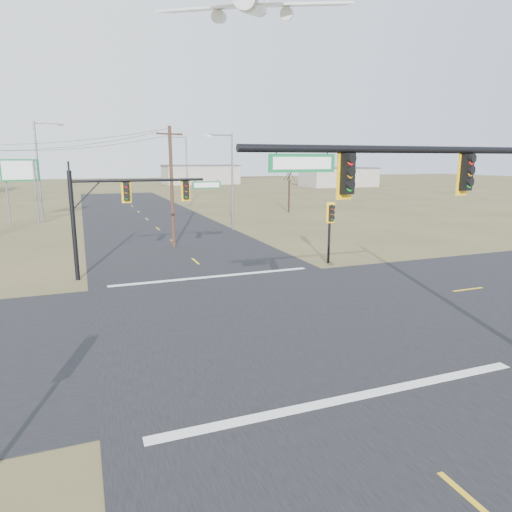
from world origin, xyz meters
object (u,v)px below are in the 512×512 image
(mast_arm_near, at_px, (475,203))
(utility_pole_near, at_px, (172,186))
(streetlight_c, at_px, (40,167))
(mast_arm_far, at_px, (131,200))
(streetlight_b, at_px, (185,168))
(streetlight_a, at_px, (230,177))
(pedestal_signal_ne, at_px, (331,219))
(highway_sign, at_px, (20,179))
(bare_tree_c, at_px, (289,172))

(mast_arm_near, height_order, utility_pole_near, utility_pole_near)
(utility_pole_near, xyz_separation_m, streetlight_c, (-10.45, 19.36, 1.21))
(mast_arm_far, xyz_separation_m, streetlight_b, (11.48, 37.77, 1.12))
(mast_arm_near, relative_size, streetlight_c, 1.04)
(streetlight_a, bearing_deg, pedestal_signal_ne, -67.46)
(utility_pole_near, bearing_deg, highway_sign, 123.69)
(utility_pole_near, height_order, highway_sign, utility_pole_near)
(streetlight_a, distance_m, streetlight_b, 22.97)
(pedestal_signal_ne, height_order, highway_sign, highway_sign)
(mast_arm_near, bearing_deg, mast_arm_far, 100.09)
(streetlight_b, bearing_deg, pedestal_signal_ne, -85.87)
(pedestal_signal_ne, xyz_separation_m, streetlight_a, (-1.70, 16.29, 2.18))
(mast_arm_far, bearing_deg, streetlight_c, 103.82)
(bare_tree_c, bearing_deg, highway_sign, -179.97)
(highway_sign, bearing_deg, streetlight_c, 5.07)
(highway_sign, bearing_deg, mast_arm_near, -82.82)
(mast_arm_near, bearing_deg, pedestal_signal_ne, 59.17)
(mast_arm_near, distance_m, highway_sign, 47.00)
(streetlight_b, bearing_deg, utility_pole_near, -101.70)
(utility_pole_near, height_order, bare_tree_c, utility_pole_near)
(mast_arm_near, xyz_separation_m, streetlight_b, (3.27, 54.97, 0.08))
(mast_arm_far, height_order, pedestal_signal_ne, mast_arm_far)
(mast_arm_far, bearing_deg, streetlight_b, 73.49)
(streetlight_b, distance_m, streetlight_c, 20.80)
(pedestal_signal_ne, xyz_separation_m, utility_pole_near, (-8.63, 9.49, 1.82))
(mast_arm_near, relative_size, streetlight_a, 1.20)
(mast_arm_near, relative_size, utility_pole_near, 1.20)
(mast_arm_near, distance_m, streetlight_a, 32.13)
(pedestal_signal_ne, height_order, streetlight_c, streetlight_c)
(streetlight_a, relative_size, streetlight_b, 0.92)
(streetlight_a, bearing_deg, mast_arm_far, -109.63)
(streetlight_c, distance_m, bare_tree_c, 29.24)
(mast_arm_far, distance_m, pedestal_signal_ne, 12.72)
(streetlight_c, bearing_deg, bare_tree_c, -9.39)
(pedestal_signal_ne, bearing_deg, highway_sign, 138.87)
(utility_pole_near, distance_m, bare_tree_c, 26.49)
(streetlight_b, bearing_deg, mast_arm_near, -90.83)
(highway_sign, distance_m, streetlight_c, 2.46)
(utility_pole_near, bearing_deg, bare_tree_c, 44.89)
(highway_sign, bearing_deg, streetlight_b, 15.23)
(streetlight_c, bearing_deg, streetlight_b, 21.87)
(utility_pole_near, relative_size, bare_tree_c, 1.40)
(utility_pole_near, relative_size, streetlight_a, 1.01)
(mast_arm_far, distance_m, bare_tree_c, 35.06)
(mast_arm_near, height_order, streetlight_b, streetlight_b)
(pedestal_signal_ne, bearing_deg, streetlight_c, 135.54)
(streetlight_c, bearing_deg, mast_arm_far, -84.67)
(pedestal_signal_ne, height_order, streetlight_a, streetlight_a)
(mast_arm_near, xyz_separation_m, utility_pole_near, (-4.30, 25.23, -0.73))
(pedestal_signal_ne, bearing_deg, mast_arm_near, -93.32)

